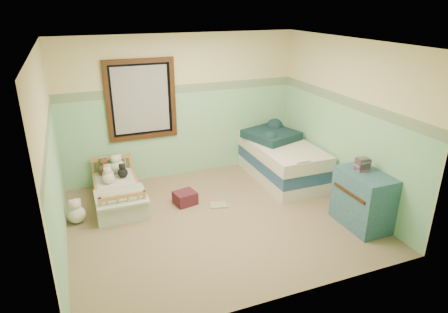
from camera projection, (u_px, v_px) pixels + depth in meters
name	position (u px, v px, depth m)	size (l,w,h in m)	color
floor	(218.00, 219.00, 5.81)	(4.20, 3.60, 0.02)	#8C7154
ceiling	(217.00, 42.00, 4.88)	(4.20, 3.60, 0.02)	silver
wall_back	(182.00, 107.00, 6.90)	(4.20, 0.04, 2.50)	beige
wall_front	(283.00, 196.00, 3.78)	(4.20, 0.04, 2.50)	beige
wall_left	(51.00, 160.00, 4.63)	(0.04, 3.60, 2.50)	beige
wall_right	(345.00, 122.00, 6.05)	(0.04, 3.60, 2.50)	beige
wainscot_mint	(183.00, 135.00, 7.07)	(4.20, 0.01, 1.50)	#84CD93
border_strip	(181.00, 89.00, 6.77)	(4.20, 0.01, 0.15)	#365E3E
window_frame	(141.00, 100.00, 6.55)	(1.16, 0.06, 1.36)	black
window_blinds	(141.00, 100.00, 6.56)	(0.92, 0.01, 1.12)	#ADADA7
toddler_bed_frame	(119.00, 197.00, 6.24)	(0.68, 1.35, 0.17)	#C17645
toddler_mattress	(118.00, 189.00, 6.19)	(0.62, 1.30, 0.12)	white
patchwork_quilt	(121.00, 196.00, 5.80)	(0.74, 0.68, 0.03)	#7C9EC0
plush_bed_brown	(104.00, 169.00, 6.51)	(0.20, 0.20, 0.20)	brown
plush_bed_white	(116.00, 167.00, 6.58)	(0.21, 0.21, 0.21)	white
plush_bed_tan	(108.00, 174.00, 6.34)	(0.18, 0.18, 0.18)	#CFB988
plush_bed_dark	(123.00, 173.00, 6.42)	(0.17, 0.17, 0.17)	black
plush_floor_cream	(77.00, 215.00, 5.66)	(0.25, 0.25, 0.25)	#EFE5CD
plush_floor_tan	(106.00, 208.00, 5.87)	(0.23, 0.23, 0.23)	#CFB988
twin_bed_frame	(280.00, 172.00, 7.11)	(0.92, 1.84, 0.22)	white
twin_boxspring	(281.00, 161.00, 7.03)	(0.92, 1.84, 0.22)	navy
twin_mattress	(281.00, 149.00, 6.95)	(0.95, 1.87, 0.22)	white
teal_blanket	(271.00, 135.00, 7.12)	(0.78, 0.83, 0.14)	black
dresser	(363.00, 199.00, 5.51)	(0.50, 0.80, 0.80)	#245467
book_stack	(363.00, 165.00, 5.42)	(0.17, 0.13, 0.17)	brown
red_pillow	(185.00, 198.00, 6.20)	(0.32, 0.28, 0.20)	maroon
floor_book	(218.00, 205.00, 6.16)	(0.26, 0.20, 0.02)	gold
extra_plush_0	(108.00, 178.00, 6.21)	(0.19, 0.19, 0.19)	#EFE5CD
extra_plush_1	(118.00, 166.00, 6.62)	(0.21, 0.21, 0.21)	white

